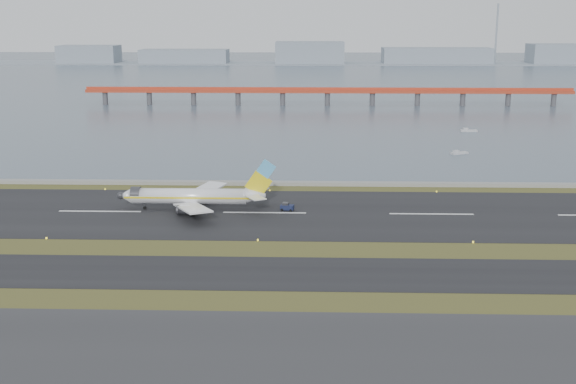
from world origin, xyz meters
The scene contains 11 objects.
ground centered at (0.00, 0.00, 0.00)m, with size 1000.00×1000.00×0.00m, color #3B4819.
taxiway_strip centered at (0.00, -12.00, 0.05)m, with size 1000.00×18.00×0.10m, color black.
runway_strip centered at (0.00, 30.00, 0.05)m, with size 1000.00×45.00×0.10m, color black.
seawall centered at (0.00, 60.00, 0.50)m, with size 1000.00×2.50×1.00m, color gray.
bay_water centered at (0.00, 460.00, 0.00)m, with size 1400.00×800.00×1.30m, color #475766.
red_pier centered at (20.00, 250.00, 7.28)m, with size 260.00×5.00×10.20m.
far_shoreline centered at (13.62, 620.00, 6.07)m, with size 1400.00×80.00×60.50m.
airliner centered at (-17.07, 32.29, 3.46)m, with size 38.52×32.89×12.80m.
pushback_tug centered at (5.31, 32.32, 0.98)m, with size 3.46×2.45×2.02m.
workboat_near centered at (62.13, 108.94, 0.47)m, with size 6.40×4.24×1.49m.
workboat_far centered at (76.16, 159.95, 0.51)m, with size 6.63×2.16×1.60m.
Camera 1 is at (10.80, -137.25, 45.74)m, focal length 45.00 mm.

